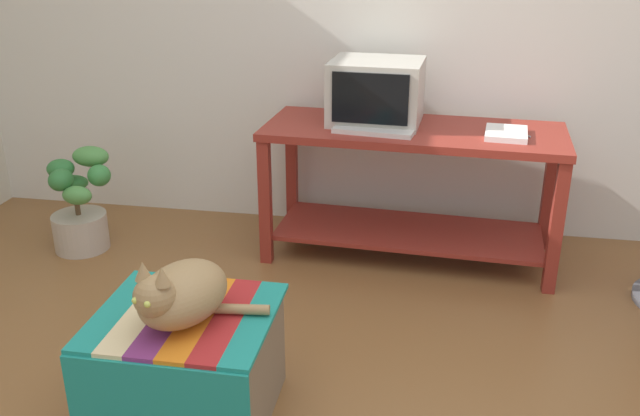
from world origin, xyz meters
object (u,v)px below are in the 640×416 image
tv_monitor (376,92)px  keyboard (374,130)px  ottoman_with_blanket (188,364)px  book (506,133)px  desk (411,170)px  cat (180,294)px  potted_plant (80,208)px

tv_monitor → keyboard: bearing=-83.1°
tv_monitor → ottoman_with_blanket: (-0.50, -1.56, -0.66)m
book → desk: bearing=176.1°
cat → desk: bearing=83.8°
keyboard → tv_monitor: bearing=101.1°
keyboard → book: (0.65, 0.05, 0.00)m
desk → potted_plant: size_ratio=2.76×
cat → keyboard: bearing=88.5°
keyboard → ottoman_with_blanket: bearing=-103.3°
desk → cat: desk is taller
desk → tv_monitor: bearing=161.1°
keyboard → potted_plant: 1.67m
keyboard → ottoman_with_blanket: keyboard is taller
cat → potted_plant: cat is taller
book → keyboard: bearing=-170.3°
keyboard → cat: 1.50m
tv_monitor → cat: tv_monitor is taller
keyboard → potted_plant: bearing=-168.5°
tv_monitor → potted_plant: size_ratio=0.86×
potted_plant → tv_monitor: bearing=11.4°
tv_monitor → cat: size_ratio=1.06×
desk → cat: 1.68m
keyboard → cat: size_ratio=0.87×
tv_monitor → keyboard: size_ratio=1.22×
keyboard → ottoman_with_blanket: 1.54m
ottoman_with_blanket → potted_plant: size_ratio=1.10×
tv_monitor → cat: bearing=-103.6°
keyboard → book: size_ratio=1.56×
tv_monitor → desk: bearing=-18.9°
potted_plant → keyboard: bearing=4.0°
keyboard → cat: keyboard is taller
desk → keyboard: 0.33m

